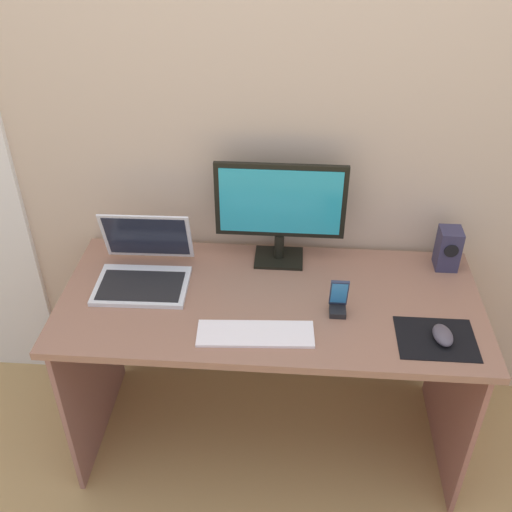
{
  "coord_description": "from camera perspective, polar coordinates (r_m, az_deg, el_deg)",
  "views": [
    {
      "loc": [
        0.07,
        -1.62,
        2.04
      ],
      "look_at": [
        -0.05,
        -0.02,
        0.92
      ],
      "focal_mm": 42.11,
      "sensor_mm": 36.0,
      "label": 1
    }
  ],
  "objects": [
    {
      "name": "monitor",
      "position": [
        2.15,
        2.31,
        4.53
      ],
      "size": [
        0.47,
        0.14,
        0.4
      ],
      "color": "black",
      "rests_on": "desk"
    },
    {
      "name": "keyboard_external",
      "position": [
        1.94,
        -0.05,
        -7.4
      ],
      "size": [
        0.38,
        0.14,
        0.01
      ],
      "primitive_type": "cube",
      "rotation": [
        0.0,
        0.0,
        0.06
      ],
      "color": "white",
      "rests_on": "desk"
    },
    {
      "name": "mousepad",
      "position": [
        2.01,
        16.73,
        -7.54
      ],
      "size": [
        0.25,
        0.2,
        0.0
      ],
      "primitive_type": "cube",
      "color": "black",
      "rests_on": "desk"
    },
    {
      "name": "desk",
      "position": [
        2.18,
        1.3,
        -7.04
      ],
      "size": [
        1.46,
        0.65,
        0.73
      ],
      "color": "#936753",
      "rests_on": "ground_plane"
    },
    {
      "name": "mouse",
      "position": [
        2.0,
        17.32,
        -7.2
      ],
      "size": [
        0.07,
        0.11,
        0.04
      ],
      "primitive_type": "ellipsoid",
      "rotation": [
        0.0,
        0.0,
        0.12
      ],
      "color": "#4D4853",
      "rests_on": "mousepad"
    },
    {
      "name": "wall_back",
      "position": [
        2.14,
        2.09,
        13.34
      ],
      "size": [
        6.0,
        0.04,
        2.5
      ],
      "primitive_type": "cube",
      "color": "#C8B198",
      "rests_on": "ground_plane"
    },
    {
      "name": "speaker_right",
      "position": [
        2.29,
        17.79,
        0.68
      ],
      "size": [
        0.08,
        0.09,
        0.16
      ],
      "color": "#302F4C",
      "rests_on": "desk"
    },
    {
      "name": "ground_plane",
      "position": [
        2.6,
        1.12,
        -16.59
      ],
      "size": [
        8.0,
        8.0,
        0.0
      ],
      "primitive_type": "plane",
      "color": "tan"
    },
    {
      "name": "laptop",
      "position": [
        2.17,
        -10.63,
        -1.21
      ],
      "size": [
        0.33,
        0.3,
        0.23
      ],
      "color": "silver",
      "rests_on": "desk"
    },
    {
      "name": "phone_in_dock",
      "position": [
        2.01,
        7.83,
        -4.28
      ],
      "size": [
        0.06,
        0.06,
        0.14
      ],
      "color": "black",
      "rests_on": "desk"
    }
  ]
}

